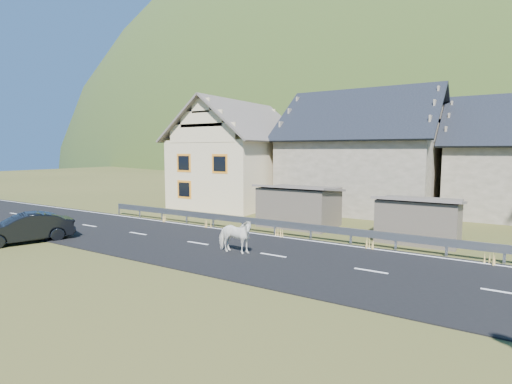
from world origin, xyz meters
The scene contains 12 objects.
ground centered at (0.00, 0.00, 0.00)m, with size 160.00×160.00×0.00m, color #363D1A.
road centered at (0.00, 0.00, 0.02)m, with size 60.00×7.00×0.04m, color black.
lane_markings centered at (0.00, 0.00, 0.04)m, with size 60.00×6.60×0.01m, color silver.
guardrail centered at (0.00, 3.68, 0.56)m, with size 28.10×0.09×0.75m.
shed_left centered at (-2.00, 6.50, 1.10)m, with size 4.30×3.30×2.40m, color #665A4B.
shed_right centered at (4.50, 6.00, 1.00)m, with size 3.80×2.90×2.20m, color #665A4B.
house_cream centered at (-10.00, 12.00, 4.36)m, with size 7.80×9.80×8.30m.
house_stone_a centered at (-1.00, 15.00, 4.63)m, with size 10.80×9.80×8.90m.
mountain centered at (5.00, 180.00, -20.00)m, with size 440.00×280.00×260.00m, color #1D3612.
conifer_patch centered at (-55.00, 110.00, 6.00)m, with size 76.00×50.00×28.00m, color black.
horse centered at (-1.54, -0.54, 0.76)m, with size 1.72×0.78×1.45m, color white.
car centered at (-11.06, -4.05, 0.68)m, with size 1.44×4.13×1.36m, color black.
Camera 1 is at (7.86, -13.86, 4.32)m, focal length 28.00 mm.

